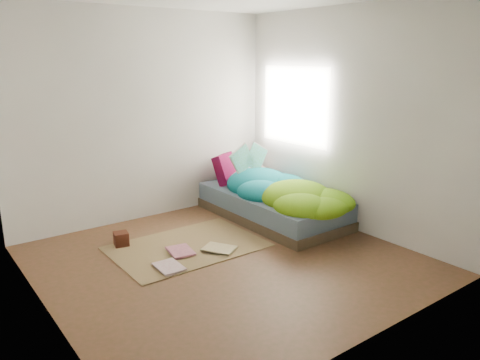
{
  "coord_description": "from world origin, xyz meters",
  "views": [
    {
      "loc": [
        -2.55,
        -3.62,
        2.02
      ],
      "look_at": [
        0.73,
        0.75,
        0.58
      ],
      "focal_mm": 35.0,
      "sensor_mm": 36.0,
      "label": 1
    }
  ],
  "objects_px": {
    "open_book": "(250,151)",
    "wooden_box": "(121,239)",
    "floor_book_b": "(170,253)",
    "bed": "(272,206)",
    "floor_book_a": "(158,270)",
    "pillow_magenta": "(226,169)"
  },
  "relations": [
    {
      "from": "open_book",
      "to": "floor_book_a",
      "type": "relative_size",
      "value": 1.58
    },
    {
      "from": "pillow_magenta",
      "to": "wooden_box",
      "type": "height_order",
      "value": "pillow_magenta"
    },
    {
      "from": "open_book",
      "to": "wooden_box",
      "type": "height_order",
      "value": "open_book"
    },
    {
      "from": "pillow_magenta",
      "to": "floor_book_a",
      "type": "bearing_deg",
      "value": -172.51
    },
    {
      "from": "open_book",
      "to": "wooden_box",
      "type": "distance_m",
      "value": 2.01
    },
    {
      "from": "bed",
      "to": "floor_book_b",
      "type": "relative_size",
      "value": 6.21
    },
    {
      "from": "pillow_magenta",
      "to": "floor_book_b",
      "type": "distance_m",
      "value": 1.84
    },
    {
      "from": "pillow_magenta",
      "to": "floor_book_b",
      "type": "xyz_separation_m",
      "value": [
        -1.44,
        -1.02,
        -0.51
      ]
    },
    {
      "from": "floor_book_a",
      "to": "floor_book_b",
      "type": "height_order",
      "value": "floor_book_b"
    },
    {
      "from": "wooden_box",
      "to": "bed",
      "type": "bearing_deg",
      "value": -8.39
    },
    {
      "from": "open_book",
      "to": "floor_book_b",
      "type": "height_order",
      "value": "open_book"
    },
    {
      "from": "wooden_box",
      "to": "floor_book_b",
      "type": "distance_m",
      "value": 0.63
    },
    {
      "from": "pillow_magenta",
      "to": "open_book",
      "type": "height_order",
      "value": "open_book"
    },
    {
      "from": "floor_book_a",
      "to": "floor_book_b",
      "type": "xyz_separation_m",
      "value": [
        0.28,
        0.28,
        0.0
      ]
    },
    {
      "from": "pillow_magenta",
      "to": "open_book",
      "type": "distance_m",
      "value": 0.49
    },
    {
      "from": "wooden_box",
      "to": "floor_book_b",
      "type": "height_order",
      "value": "wooden_box"
    },
    {
      "from": "bed",
      "to": "wooden_box",
      "type": "bearing_deg",
      "value": 171.61
    },
    {
      "from": "bed",
      "to": "floor_book_a",
      "type": "height_order",
      "value": "bed"
    },
    {
      "from": "open_book",
      "to": "bed",
      "type": "bearing_deg",
      "value": -81.98
    },
    {
      "from": "bed",
      "to": "open_book",
      "type": "relative_size",
      "value": 3.96
    },
    {
      "from": "floor_book_a",
      "to": "wooden_box",
      "type": "bearing_deg",
      "value": 93.92
    },
    {
      "from": "floor_book_b",
      "to": "wooden_box",
      "type": "bearing_deg",
      "value": 128.65
    }
  ]
}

